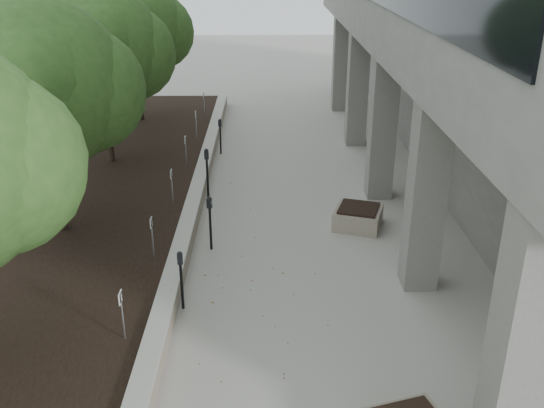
{
  "coord_description": "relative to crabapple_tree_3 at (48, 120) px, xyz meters",
  "views": [
    {
      "loc": [
        0.15,
        -5.29,
        6.77
      ],
      "look_at": [
        0.27,
        7.38,
        1.3
      ],
      "focal_mm": 39.78,
      "sensor_mm": 36.0,
      "label": 1
    }
  ],
  "objects": [
    {
      "name": "parking_sign_6",
      "position": [
        2.45,
        4.5,
        -2.24
      ],
      "size": [
        0.04,
        0.22,
        0.96
      ],
      "primitive_type": null,
      "color": "black",
      "rests_on": "planting_bed"
    },
    {
      "name": "retaining_wall",
      "position": [
        2.97,
        1.0,
        -2.87
      ],
      "size": [
        0.39,
        26.0,
        0.5
      ],
      "primitive_type": null,
      "color": "#9F937E",
      "rests_on": "ground"
    },
    {
      "name": "parking_sign_7",
      "position": [
        2.45,
        7.5,
        -2.24
      ],
      "size": [
        0.04,
        0.22,
        0.96
      ],
      "primitive_type": null,
      "color": "black",
      "rests_on": "planting_bed"
    },
    {
      "name": "parking_meter_2",
      "position": [
        3.25,
        -2.93,
        -2.47
      ],
      "size": [
        0.14,
        0.11,
        1.3
      ],
      "primitive_type": null,
      "rotation": [
        0.0,
        0.0,
        0.17
      ],
      "color": "black",
      "rests_on": "ground"
    },
    {
      "name": "parking_sign_4",
      "position": [
        2.45,
        -1.5,
        -2.24
      ],
      "size": [
        0.04,
        0.22,
        0.96
      ],
      "primitive_type": null,
      "color": "black",
      "rests_on": "planting_bed"
    },
    {
      "name": "parking_meter_5",
      "position": [
        3.35,
        6.83,
        -2.49
      ],
      "size": [
        0.14,
        0.12,
        1.27
      ],
      "primitive_type": null,
      "rotation": [
        0.0,
        0.0,
        -0.27
      ],
      "color": "black",
      "rests_on": "ground"
    },
    {
      "name": "parking_sign_5",
      "position": [
        2.45,
        1.5,
        -2.24
      ],
      "size": [
        0.04,
        0.22,
        0.96
      ],
      "primitive_type": null,
      "color": "black",
      "rests_on": "planting_bed"
    },
    {
      "name": "parking_meter_3",
      "position": [
        3.61,
        -0.36,
        -2.43
      ],
      "size": [
        0.16,
        0.13,
        1.37
      ],
      "primitive_type": null,
      "rotation": [
        0.0,
        0.0,
        -0.29
      ],
      "color": "black",
      "rests_on": "ground"
    },
    {
      "name": "parking_sign_3",
      "position": [
        2.45,
        -4.5,
        -2.24
      ],
      "size": [
        0.04,
        0.22,
        0.96
      ],
      "primitive_type": null,
      "color": "black",
      "rests_on": "planting_bed"
    },
    {
      "name": "parking_meter_4",
      "position": [
        3.25,
        2.9,
        -2.38
      ],
      "size": [
        0.15,
        0.11,
        1.48
      ],
      "primitive_type": null,
      "rotation": [
        0.0,
        0.0,
        0.06
      ],
      "color": "black",
      "rests_on": "ground"
    },
    {
      "name": "berry_scatter",
      "position": [
        4.7,
        -3.0,
        -3.11
      ],
      "size": [
        3.3,
        14.1,
        0.02
      ],
      "primitive_type": null,
      "color": "maroon",
      "rests_on": "ground"
    },
    {
      "name": "crabapple_tree_3",
      "position": [
        0.0,
        0.0,
        0.0
      ],
      "size": [
        4.6,
        4.0,
        5.44
      ],
      "primitive_type": null,
      "color": "#2A501E",
      "rests_on": "planting_bed"
    },
    {
      "name": "crabapple_tree_4",
      "position": [
        0.0,
        5.0,
        0.0
      ],
      "size": [
        4.6,
        4.0,
        5.44
      ],
      "primitive_type": null,
      "color": "#2A501E",
      "rests_on": "planting_bed"
    },
    {
      "name": "parking_sign_8",
      "position": [
        2.45,
        10.5,
        -2.24
      ],
      "size": [
        0.04,
        0.22,
        0.96
      ],
      "primitive_type": null,
      "color": "black",
      "rests_on": "planting_bed"
    },
    {
      "name": "planting_bed",
      "position": [
        -0.7,
        1.0,
        -2.92
      ],
      "size": [
        7.0,
        26.0,
        0.4
      ],
      "primitive_type": "cube",
      "color": "black",
      "rests_on": "ground"
    },
    {
      "name": "crabapple_tree_5",
      "position": [
        0.0,
        10.0,
        0.0
      ],
      "size": [
        4.6,
        4.0,
        5.44
      ],
      "primitive_type": null,
      "color": "#2A501E",
      "rests_on": "planting_bed"
    },
    {
      "name": "planter_back",
      "position": [
        7.32,
        0.9,
        -2.85
      ],
      "size": [
        1.45,
        1.45,
        0.54
      ],
      "primitive_type": null,
      "rotation": [
        0.0,
        0.0,
        -0.31
      ],
      "color": "#9F937E",
      "rests_on": "ground"
    }
  ]
}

